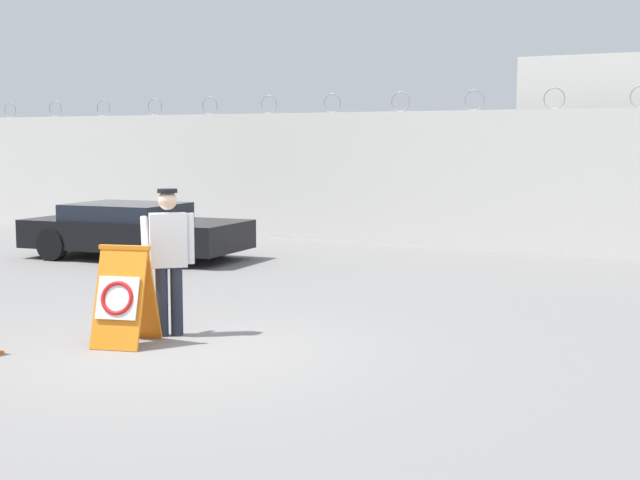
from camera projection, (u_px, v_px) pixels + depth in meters
ground_plane at (174, 351)px, 10.22m from camera, size 90.00×90.00×0.00m
perimeter_wall at (473, 179)px, 19.90m from camera, size 36.00×0.30×3.52m
barricade_sign at (124, 296)px, 10.47m from camera, size 0.76×0.88×1.18m
security_guard at (168, 253)px, 10.92m from camera, size 0.67×0.50×1.82m
parked_car_front_coupe at (134, 230)px, 18.14m from camera, size 4.63×2.31×1.12m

